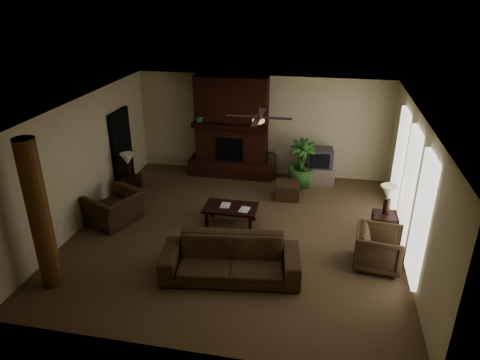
% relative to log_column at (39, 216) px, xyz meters
% --- Properties ---
extents(room_shell, '(7.00, 7.00, 7.00)m').
position_rel_log_column_xyz_m(room_shell, '(2.95, 2.40, 0.00)').
color(room_shell, brown).
rests_on(room_shell, ground).
extents(fireplace, '(2.40, 0.70, 2.80)m').
position_rel_log_column_xyz_m(fireplace, '(2.15, 5.62, -0.24)').
color(fireplace, '#411A11').
rests_on(fireplace, ground).
extents(windows, '(0.08, 3.65, 2.35)m').
position_rel_log_column_xyz_m(windows, '(6.40, 2.60, -0.05)').
color(windows, white).
rests_on(windows, ground).
extents(log_column, '(0.36, 0.36, 2.80)m').
position_rel_log_column_xyz_m(log_column, '(0.00, 0.00, 0.00)').
color(log_column, brown).
rests_on(log_column, ground).
extents(doorway, '(0.10, 1.00, 2.10)m').
position_rel_log_column_xyz_m(doorway, '(-0.49, 4.20, -0.35)').
color(doorway, black).
rests_on(doorway, ground).
extents(ceiling_fan, '(1.35, 1.35, 0.37)m').
position_rel_log_column_xyz_m(ceiling_fan, '(3.35, 2.70, 1.13)').
color(ceiling_fan, black).
rests_on(ceiling_fan, ceiling).
extents(sofa, '(2.63, 1.08, 1.00)m').
position_rel_log_column_xyz_m(sofa, '(3.16, 0.85, -0.90)').
color(sofa, '#3D2B1A').
rests_on(sofa, ground).
extents(armchair_left, '(1.10, 1.31, 0.98)m').
position_rel_log_column_xyz_m(armchair_left, '(0.13, 2.33, -0.91)').
color(armchair_left, '#3D2B1A').
rests_on(armchair_left, ground).
extents(armchair_right, '(0.88, 0.93, 0.87)m').
position_rel_log_column_xyz_m(armchair_right, '(5.87, 1.70, -0.96)').
color(armchair_right, '#3D2B1A').
rests_on(armchair_right, ground).
extents(coffee_table, '(1.20, 0.70, 0.43)m').
position_rel_log_column_xyz_m(coffee_table, '(2.74, 2.78, -1.03)').
color(coffee_table, black).
rests_on(coffee_table, ground).
extents(ottoman, '(0.64, 0.64, 0.40)m').
position_rel_log_column_xyz_m(ottoman, '(3.88, 4.37, -1.20)').
color(ottoman, '#3D2B1A').
rests_on(ottoman, ground).
extents(tv_stand, '(0.93, 0.66, 0.50)m').
position_rel_log_column_xyz_m(tv_stand, '(4.60, 5.40, -1.15)').
color(tv_stand, silver).
rests_on(tv_stand, ground).
extents(tv, '(0.70, 0.59, 0.52)m').
position_rel_log_column_xyz_m(tv, '(4.63, 5.38, -0.64)').
color(tv, '#3D3D40').
rests_on(tv, tv_stand).
extents(floor_vase, '(0.34, 0.34, 0.77)m').
position_rel_log_column_xyz_m(floor_vase, '(3.28, 5.53, -0.97)').
color(floor_vase, '#34281D').
rests_on(floor_vase, ground).
extents(floor_plant, '(0.91, 1.39, 0.72)m').
position_rel_log_column_xyz_m(floor_plant, '(4.16, 5.17, -1.04)').
color(floor_plant, '#305F26').
rests_on(floor_plant, ground).
extents(side_table_left, '(0.63, 0.63, 0.55)m').
position_rel_log_column_xyz_m(side_table_left, '(-0.03, 3.60, -1.12)').
color(side_table_left, black).
rests_on(side_table_left, ground).
extents(lamp_left, '(0.37, 0.37, 0.65)m').
position_rel_log_column_xyz_m(lamp_left, '(-0.07, 3.61, -0.40)').
color(lamp_left, black).
rests_on(lamp_left, side_table_left).
extents(side_table_right, '(0.51, 0.51, 0.55)m').
position_rel_log_column_xyz_m(side_table_right, '(6.10, 2.84, -1.12)').
color(side_table_right, black).
rests_on(side_table_right, ground).
extents(lamp_right, '(0.40, 0.40, 0.65)m').
position_rel_log_column_xyz_m(lamp_right, '(6.10, 2.89, -0.40)').
color(lamp_right, black).
rests_on(lamp_right, side_table_right).
extents(mantel_plant, '(0.38, 0.42, 0.33)m').
position_rel_log_column_xyz_m(mantel_plant, '(1.31, 5.40, 0.32)').
color(mantel_plant, '#305F26').
rests_on(mantel_plant, fireplace).
extents(mantel_vase, '(0.25, 0.26, 0.22)m').
position_rel_log_column_xyz_m(mantel_vase, '(2.95, 5.39, 0.27)').
color(mantel_vase, brown).
rests_on(mantel_vase, fireplace).
extents(book_a, '(0.22, 0.03, 0.29)m').
position_rel_log_column_xyz_m(book_a, '(2.51, 2.78, -0.83)').
color(book_a, '#999999').
rests_on(book_a, coffee_table).
extents(book_b, '(0.21, 0.05, 0.29)m').
position_rel_log_column_xyz_m(book_b, '(2.97, 2.69, -0.82)').
color(book_b, '#999999').
rests_on(book_b, coffee_table).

